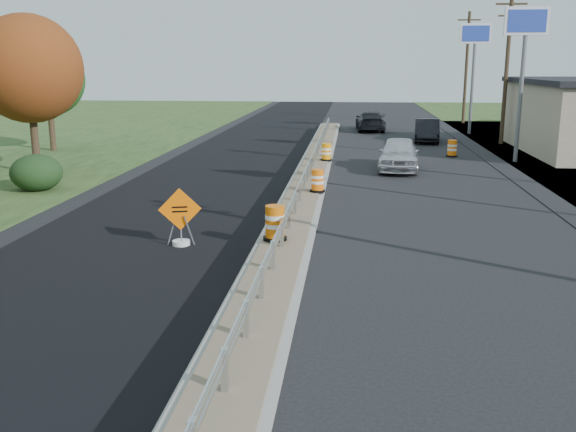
# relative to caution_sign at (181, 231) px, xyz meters

# --- Properties ---
(ground) EXTENTS (140.00, 140.00, 0.00)m
(ground) POSITION_rel_caution_sign_xyz_m (2.98, 1.41, -0.43)
(ground) COLOR black
(ground) RESTS_ON ground
(milled_overlay) EXTENTS (7.20, 120.00, 0.01)m
(milled_overlay) POSITION_rel_caution_sign_xyz_m (-1.42, 11.41, -0.42)
(milled_overlay) COLOR black
(milled_overlay) RESTS_ON ground
(median) EXTENTS (1.60, 55.00, 0.23)m
(median) POSITION_rel_caution_sign_xyz_m (2.98, 9.41, -0.32)
(median) COLOR gray
(median) RESTS_ON ground
(guardrail) EXTENTS (0.10, 46.15, 0.72)m
(guardrail) POSITION_rel_caution_sign_xyz_m (2.98, 10.41, 0.30)
(guardrail) COLOR silver
(guardrail) RESTS_ON median
(pylon_sign_mid) EXTENTS (2.20, 0.30, 7.90)m
(pylon_sign_mid) POSITION_rel_caution_sign_xyz_m (13.48, 17.41, 6.05)
(pylon_sign_mid) COLOR slate
(pylon_sign_mid) RESTS_ON ground
(pylon_sign_north) EXTENTS (2.20, 0.30, 7.90)m
(pylon_sign_north) POSITION_rel_caution_sign_xyz_m (13.48, 31.41, 6.05)
(pylon_sign_north) COLOR slate
(pylon_sign_north) RESTS_ON ground
(utility_pole_nmid) EXTENTS (1.90, 0.26, 9.40)m
(utility_pole_nmid) POSITION_rel_caution_sign_xyz_m (14.48, 25.41, 4.51)
(utility_pole_nmid) COLOR #473523
(utility_pole_nmid) RESTS_ON ground
(utility_pole_north) EXTENTS (1.90, 0.26, 9.40)m
(utility_pole_north) POSITION_rel_caution_sign_xyz_m (14.48, 40.41, 4.51)
(utility_pole_north) COLOR #473523
(utility_pole_north) RESTS_ON ground
(hedge_north) EXTENTS (2.09, 2.09, 1.52)m
(hedge_north) POSITION_rel_caution_sign_xyz_m (-8.02, 7.41, 0.33)
(hedge_north) COLOR black
(hedge_north) RESTS_ON ground
(tree_near_red) EXTENTS (4.95, 4.95, 7.35)m
(tree_near_red) POSITION_rel_caution_sign_xyz_m (-10.02, 11.41, 4.44)
(tree_near_red) COLOR #473523
(tree_near_red) RESTS_ON ground
(tree_near_back) EXTENTS (4.29, 4.29, 6.37)m
(tree_near_back) POSITION_rel_caution_sign_xyz_m (-13.02, 19.41, 3.78)
(tree_near_back) COLOR #473523
(tree_near_back) RESTS_ON ground
(caution_sign) EXTENTS (1.18, 0.51, 1.68)m
(caution_sign) POSITION_rel_caution_sign_xyz_m (0.00, 0.00, 0.00)
(caution_sign) COLOR white
(caution_sign) RESTS_ON ground
(barrel_median_near) EXTENTS (0.68, 0.68, 0.99)m
(barrel_median_near) POSITION_rel_caution_sign_xyz_m (2.72, 0.04, 0.28)
(barrel_median_near) COLOR black
(barrel_median_near) RESTS_ON median
(barrel_median_mid) EXTENTS (0.60, 0.60, 0.87)m
(barrel_median_mid) POSITION_rel_caution_sign_xyz_m (3.53, 7.19, 0.22)
(barrel_median_mid) COLOR black
(barrel_median_mid) RESTS_ON median
(barrel_median_far) EXTENTS (0.60, 0.60, 0.88)m
(barrel_median_far) POSITION_rel_caution_sign_xyz_m (3.53, 15.52, 0.22)
(barrel_median_far) COLOR black
(barrel_median_far) RESTS_ON median
(barrel_shoulder_mid) EXTENTS (0.64, 0.64, 0.93)m
(barrel_shoulder_mid) POSITION_rel_caution_sign_xyz_m (10.45, 19.24, 0.02)
(barrel_shoulder_mid) COLOR black
(barrel_shoulder_mid) RESTS_ON ground
(car_silver) EXTENTS (2.29, 4.85, 1.60)m
(car_silver) POSITION_rel_caution_sign_xyz_m (7.13, 14.23, 0.37)
(car_silver) COLOR silver
(car_silver) RESTS_ON ground
(car_dark_mid) EXTENTS (2.00, 4.65, 1.49)m
(car_dark_mid) POSITION_rel_caution_sign_xyz_m (9.81, 26.33, 0.32)
(car_dark_mid) COLOR black
(car_dark_mid) RESTS_ON ground
(car_dark_far) EXTENTS (2.33, 5.32, 1.52)m
(car_dark_far) POSITION_rel_caution_sign_xyz_m (6.22, 33.18, 0.33)
(car_dark_far) COLOR black
(car_dark_far) RESTS_ON ground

